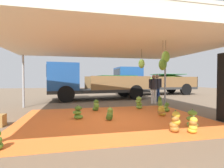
# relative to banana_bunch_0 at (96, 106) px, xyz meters

# --- Properties ---
(ground_plane) EXTENTS (40.00, 40.00, 0.00)m
(ground_plane) POSITION_rel_banana_bunch_0_xyz_m (0.44, 1.35, -0.23)
(ground_plane) COLOR brown
(tarp_orange) EXTENTS (6.46, 4.94, 0.01)m
(tarp_orange) POSITION_rel_banana_bunch_0_xyz_m (0.44, -1.65, -0.23)
(tarp_orange) COLOR orange
(tarp_orange) RESTS_ON ground
(tent_canopy) EXTENTS (8.00, 7.00, 2.63)m
(tent_canopy) POSITION_rel_banana_bunch_0_xyz_m (0.46, -1.74, 2.32)
(tent_canopy) COLOR #9EA0A5
(tent_canopy) RESTS_ON ground
(banana_bunch_0) EXTENTS (0.40, 0.39, 0.51)m
(banana_bunch_0) POSITION_rel_banana_bunch_0_xyz_m (0.00, 0.00, 0.00)
(banana_bunch_0) COLOR #477523
(banana_bunch_0) RESTS_ON tarp_orange
(banana_bunch_1) EXTENTS (0.41, 0.38, 0.42)m
(banana_bunch_1) POSITION_rel_banana_bunch_0_xyz_m (2.28, -1.57, -0.04)
(banana_bunch_1) COLOR gold
(banana_bunch_1) RESTS_ON tarp_orange
(banana_bunch_2) EXTENTS (0.33, 0.33, 0.43)m
(banana_bunch_2) POSITION_rel_banana_bunch_0_xyz_m (2.90, -0.86, -0.04)
(banana_bunch_2) COLOR #60932D
(banana_bunch_2) RESTS_ON tarp_orange
(banana_bunch_3) EXTENTS (0.32, 0.33, 0.47)m
(banana_bunch_3) POSITION_rel_banana_bunch_0_xyz_m (0.24, -1.83, -0.02)
(banana_bunch_3) COLOR #477523
(banana_bunch_3) RESTS_ON tarp_orange
(banana_bunch_4) EXTENTS (0.42, 0.40, 0.53)m
(banana_bunch_4) POSITION_rel_banana_bunch_0_xyz_m (2.41, -3.14, -0.00)
(banana_bunch_4) COLOR #6B9E38
(banana_bunch_4) RESTS_ON tarp_orange
(banana_bunch_6) EXTENTS (0.43, 0.41, 0.49)m
(banana_bunch_6) POSITION_rel_banana_bunch_0_xyz_m (-0.80, -1.40, -0.02)
(banana_bunch_6) COLOR #60932D
(banana_bunch_6) RESTS_ON tarp_orange
(banana_bunch_7) EXTENTS (0.41, 0.40, 0.60)m
(banana_bunch_7) POSITION_rel_banana_bunch_0_xyz_m (2.01, 0.06, 0.04)
(banana_bunch_7) COLOR #75A83D
(banana_bunch_7) RESTS_ON tarp_orange
(banana_bunch_8) EXTENTS (0.34, 0.31, 0.46)m
(banana_bunch_8) POSITION_rel_banana_bunch_0_xyz_m (2.04, -3.66, -0.03)
(banana_bunch_8) COLOR gold
(banana_bunch_8) RESTS_ON tarp_orange
(banana_bunch_9) EXTENTS (0.37, 0.35, 0.58)m
(banana_bunch_9) POSITION_rel_banana_bunch_0_xyz_m (1.64, -3.48, 0.03)
(banana_bunch_9) COLOR #996628
(banana_bunch_9) RESTS_ON tarp_orange
(banana_bunch_10) EXTENTS (0.30, 0.33, 0.54)m
(banana_bunch_10) POSITION_rel_banana_bunch_0_xyz_m (3.30, 0.47, 0.01)
(banana_bunch_10) COLOR #60932D
(banana_bunch_10) RESTS_ON tarp_orange
(cargo_truck_main) EXTENTS (6.95, 3.08, 2.40)m
(cargo_truck_main) POSITION_rel_banana_bunch_0_xyz_m (0.38, 4.36, 0.94)
(cargo_truck_main) COLOR #2D2D2D
(cargo_truck_main) RESTS_ON ground
(cargo_truck_far) EXTENTS (7.21, 2.69, 2.40)m
(cargo_truck_far) POSITION_rel_banana_bunch_0_xyz_m (5.93, 6.99, 0.99)
(cargo_truck_far) COLOR #2D2D2D
(cargo_truck_far) RESTS_ON ground
(worker_0) EXTENTS (0.61, 0.37, 1.67)m
(worker_0) POSITION_rel_banana_bunch_0_xyz_m (4.07, 2.33, 0.74)
(worker_0) COLOR navy
(worker_0) RESTS_ON ground
(worker_1) EXTENTS (0.60, 0.37, 1.64)m
(worker_1) POSITION_rel_banana_bunch_0_xyz_m (3.51, 1.61, 0.72)
(worker_1) COLOR silver
(worker_1) RESTS_ON ground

